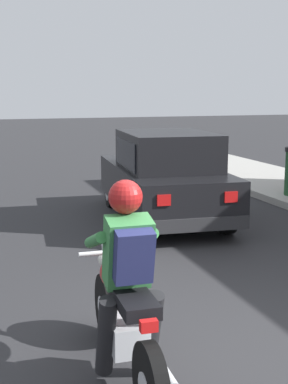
% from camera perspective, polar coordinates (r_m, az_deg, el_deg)
% --- Properties ---
extents(ground_plane, '(80.00, 80.00, 0.00)m').
position_cam_1_polar(ground_plane, '(4.79, 12.35, -17.82)').
color(ground_plane, '#2B2B2D').
extents(motorcycle_with_rider, '(0.56, 2.02, 1.62)m').
position_cam_1_polar(motorcycle_with_rider, '(4.25, -1.95, -11.29)').
color(motorcycle_with_rider, black).
rests_on(motorcycle_with_rider, ground).
extents(car_hatchback, '(1.95, 3.91, 1.57)m').
position_cam_1_polar(car_hatchback, '(9.39, 2.17, 1.58)').
color(car_hatchback, black).
rests_on(car_hatchback, ground).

